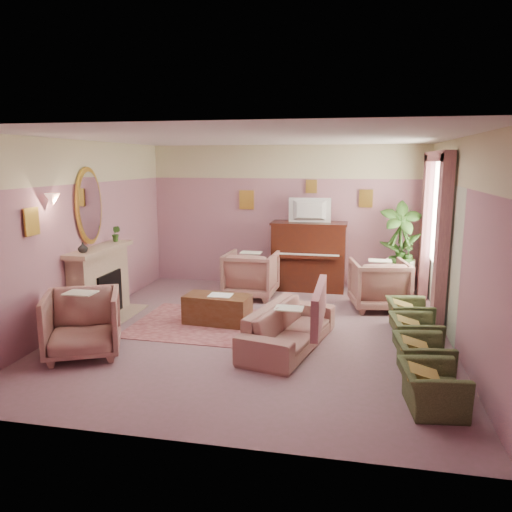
% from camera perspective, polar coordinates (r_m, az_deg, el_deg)
% --- Properties ---
extents(floor, '(5.50, 6.00, 0.01)m').
position_cam_1_polar(floor, '(7.45, 0.01, -8.70)').
color(floor, gray).
rests_on(floor, ground).
extents(ceiling, '(5.50, 6.00, 0.01)m').
position_cam_1_polar(ceiling, '(7.03, 0.01, 13.36)').
color(ceiling, silver).
rests_on(ceiling, wall_back).
extents(wall_back, '(5.50, 0.02, 2.80)m').
position_cam_1_polar(wall_back, '(10.04, 3.46, 4.56)').
color(wall_back, gray).
rests_on(wall_back, floor).
extents(wall_front, '(5.50, 0.02, 2.80)m').
position_cam_1_polar(wall_front, '(4.27, -8.10, -4.05)').
color(wall_front, gray).
rests_on(wall_front, floor).
extents(wall_left, '(0.02, 6.00, 2.80)m').
position_cam_1_polar(wall_left, '(8.11, -19.41, 2.49)').
color(wall_left, gray).
rests_on(wall_left, floor).
extents(wall_right, '(0.02, 6.00, 2.80)m').
position_cam_1_polar(wall_right, '(7.09, 22.34, 1.18)').
color(wall_right, gray).
rests_on(wall_right, floor).
extents(picture_rail_band, '(5.50, 0.01, 0.65)m').
position_cam_1_polar(picture_rail_band, '(9.97, 3.52, 10.71)').
color(picture_rail_band, beige).
rests_on(picture_rail_band, wall_back).
extents(stripe_panel, '(0.01, 3.00, 2.15)m').
position_cam_1_polar(stripe_panel, '(8.41, 20.48, 0.44)').
color(stripe_panel, beige).
rests_on(stripe_panel, wall_right).
extents(fireplace_surround, '(0.30, 1.40, 1.10)m').
position_cam_1_polar(fireplace_surround, '(8.36, -17.40, -3.10)').
color(fireplace_surround, tan).
rests_on(fireplace_surround, floor).
extents(fireplace_inset, '(0.18, 0.72, 0.68)m').
position_cam_1_polar(fireplace_inset, '(8.35, -16.74, -4.15)').
color(fireplace_inset, black).
rests_on(fireplace_inset, floor).
extents(fire_ember, '(0.06, 0.54, 0.10)m').
position_cam_1_polar(fire_ember, '(8.37, -16.43, -5.36)').
color(fire_ember, orange).
rests_on(fire_ember, floor).
extents(mantel_shelf, '(0.40, 1.55, 0.07)m').
position_cam_1_polar(mantel_shelf, '(8.23, -17.44, 0.74)').
color(mantel_shelf, tan).
rests_on(mantel_shelf, fireplace_surround).
extents(hearth, '(0.55, 1.50, 0.02)m').
position_cam_1_polar(hearth, '(8.41, -15.99, -6.75)').
color(hearth, tan).
rests_on(hearth, floor).
extents(mirror_frame, '(0.04, 0.72, 1.20)m').
position_cam_1_polar(mirror_frame, '(8.21, -18.57, 5.45)').
color(mirror_frame, gold).
rests_on(mirror_frame, wall_left).
extents(mirror_glass, '(0.01, 0.60, 1.06)m').
position_cam_1_polar(mirror_glass, '(8.20, -18.41, 5.45)').
color(mirror_glass, silver).
rests_on(mirror_glass, wall_left).
extents(sconce_shade, '(0.20, 0.20, 0.16)m').
position_cam_1_polar(sconce_shade, '(7.27, -22.24, 6.01)').
color(sconce_shade, '#FFB08D').
rests_on(sconce_shade, wall_left).
extents(piano, '(1.40, 0.60, 1.30)m').
position_cam_1_polar(piano, '(9.78, 6.04, -0.09)').
color(piano, '#39160D').
rests_on(piano, floor).
extents(piano_keyshelf, '(1.30, 0.12, 0.06)m').
position_cam_1_polar(piano_keyshelf, '(9.42, 5.84, -0.07)').
color(piano_keyshelf, '#39160D').
rests_on(piano_keyshelf, piano).
extents(piano_keys, '(1.20, 0.08, 0.02)m').
position_cam_1_polar(piano_keys, '(9.41, 5.84, 0.17)').
color(piano_keys, silver).
rests_on(piano_keys, piano).
extents(piano_top, '(1.45, 0.65, 0.04)m').
position_cam_1_polar(piano_top, '(9.67, 6.12, 3.75)').
color(piano_top, '#39160D').
rests_on(piano_top, piano).
extents(television, '(0.80, 0.12, 0.48)m').
position_cam_1_polar(television, '(9.59, 6.12, 5.43)').
color(television, black).
rests_on(television, piano).
extents(print_back_left, '(0.30, 0.03, 0.38)m').
position_cam_1_polar(print_back_left, '(10.11, -1.08, 6.45)').
color(print_back_left, gold).
rests_on(print_back_left, wall_back).
extents(print_back_right, '(0.26, 0.03, 0.34)m').
position_cam_1_polar(print_back_right, '(9.87, 12.45, 6.44)').
color(print_back_right, gold).
rests_on(print_back_right, wall_back).
extents(print_back_mid, '(0.22, 0.03, 0.26)m').
position_cam_1_polar(print_back_mid, '(9.89, 6.36, 7.91)').
color(print_back_mid, gold).
rests_on(print_back_mid, wall_back).
extents(print_left_wall, '(0.03, 0.28, 0.36)m').
position_cam_1_polar(print_left_wall, '(7.06, -24.26, 3.61)').
color(print_left_wall, gold).
rests_on(print_left_wall, wall_left).
extents(window_blind, '(0.03, 1.40, 1.80)m').
position_cam_1_polar(window_blind, '(8.57, 20.28, 4.86)').
color(window_blind, beige).
rests_on(window_blind, wall_right).
extents(curtain_left, '(0.16, 0.34, 2.60)m').
position_cam_1_polar(curtain_left, '(7.70, 20.49, 1.25)').
color(curtain_left, '#92555C').
rests_on(curtain_left, floor).
extents(curtain_right, '(0.16, 0.34, 2.60)m').
position_cam_1_polar(curtain_right, '(9.50, 18.84, 3.04)').
color(curtain_right, '#92555C').
rests_on(curtain_right, floor).
extents(pelmet, '(0.16, 2.20, 0.16)m').
position_cam_1_polar(pelmet, '(8.52, 20.12, 10.65)').
color(pelmet, '#92555C').
rests_on(pelmet, wall_right).
extents(mantel_plant, '(0.16, 0.16, 0.28)m').
position_cam_1_polar(mantel_plant, '(8.68, -15.70, 2.47)').
color(mantel_plant, '#2A541B').
rests_on(mantel_plant, mantel_shelf).
extents(mantel_vase, '(0.16, 0.16, 0.16)m').
position_cam_1_polar(mantel_vase, '(7.78, -19.19, 0.90)').
color(mantel_vase, beige).
rests_on(mantel_vase, mantel_shelf).
extents(area_rug, '(2.55, 1.86, 0.01)m').
position_cam_1_polar(area_rug, '(7.79, -4.60, -7.80)').
color(area_rug, '#9C555A').
rests_on(area_rug, floor).
extents(coffee_table, '(1.04, 0.58, 0.45)m').
position_cam_1_polar(coffee_table, '(7.80, -4.42, -6.10)').
color(coffee_table, '#53331B').
rests_on(coffee_table, floor).
extents(table_paper, '(0.35, 0.28, 0.01)m').
position_cam_1_polar(table_paper, '(7.72, -4.09, -4.49)').
color(table_paper, white).
rests_on(table_paper, coffee_table).
extents(sofa, '(0.63, 1.90, 0.77)m').
position_cam_1_polar(sofa, '(6.79, 3.79, -7.26)').
color(sofa, '#9F7165').
rests_on(sofa, floor).
extents(sofa_throw, '(0.10, 1.44, 0.53)m').
position_cam_1_polar(sofa_throw, '(6.69, 7.22, -5.67)').
color(sofa_throw, '#92555C').
rests_on(sofa_throw, sofa).
extents(floral_armchair_left, '(0.90, 0.90, 0.94)m').
position_cam_1_polar(floral_armchair_left, '(9.21, -0.57, -1.84)').
color(floral_armchair_left, '#9F7165').
rests_on(floral_armchair_left, floor).
extents(floral_armchair_right, '(0.90, 0.90, 0.94)m').
position_cam_1_polar(floral_armchair_right, '(8.73, 13.89, -2.88)').
color(floral_armchair_right, '#9F7165').
rests_on(floral_armchair_right, floor).
extents(floral_armchair_front, '(0.90, 0.90, 0.94)m').
position_cam_1_polar(floral_armchair_front, '(6.84, -19.25, -6.96)').
color(floral_armchair_front, '#9F7165').
rests_on(floral_armchair_front, floor).
extents(olive_chair_a, '(0.49, 0.70, 0.60)m').
position_cam_1_polar(olive_chair_a, '(5.48, 19.51, -13.34)').
color(olive_chair_a, '#46532D').
rests_on(olive_chair_a, floor).
extents(olive_chair_b, '(0.49, 0.70, 0.60)m').
position_cam_1_polar(olive_chair_b, '(6.23, 18.50, -10.30)').
color(olive_chair_b, '#46532D').
rests_on(olive_chair_b, floor).
extents(olive_chair_c, '(0.49, 0.70, 0.60)m').
position_cam_1_polar(olive_chair_c, '(7.00, 17.71, -7.92)').
color(olive_chair_c, '#46532D').
rests_on(olive_chair_c, floor).
extents(olive_chair_d, '(0.49, 0.70, 0.60)m').
position_cam_1_polar(olive_chair_d, '(7.78, 17.10, -6.01)').
color(olive_chair_d, '#46532D').
rests_on(olive_chair_d, floor).
extents(side_table, '(0.52, 0.52, 0.70)m').
position_cam_1_polar(side_table, '(9.66, 16.11, -2.42)').
color(side_table, silver).
rests_on(side_table, floor).
extents(side_plant_big, '(0.30, 0.30, 0.34)m').
position_cam_1_polar(side_plant_big, '(9.56, 16.27, 0.62)').
color(side_plant_big, '#2A541B').
rests_on(side_plant_big, side_table).
extents(side_plant_small, '(0.16, 0.16, 0.28)m').
position_cam_1_polar(side_plant_small, '(9.48, 17.03, 0.31)').
color(side_plant_small, '#2A541B').
rests_on(side_plant_small, side_table).
extents(palm_pot, '(0.34, 0.34, 0.34)m').
position_cam_1_polar(palm_pot, '(9.64, 15.89, -3.54)').
color(palm_pot, '#A04731').
rests_on(palm_pot, floor).
extents(palm_plant, '(0.76, 0.76, 1.44)m').
position_cam_1_polar(palm_plant, '(9.46, 16.16, 1.69)').
color(palm_plant, '#2A541B').
rests_on(palm_plant, palm_pot).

